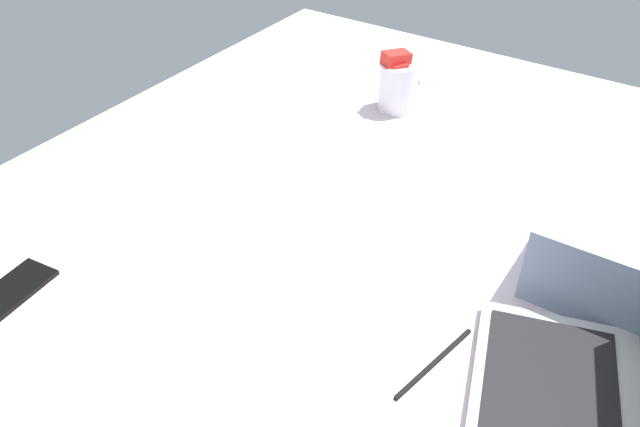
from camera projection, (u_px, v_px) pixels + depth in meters
bed_mattress at (340, 278)px, 118.72cm from camera, size 180.00×140.00×18.00cm
laptop at (592, 400)px, 81.20cm from camera, size 38.28×31.64×23.00cm
snack_cup at (398, 83)px, 148.19cm from camera, size 10.08×9.00×14.07cm
cell_phone at (10, 292)px, 102.27cm from camera, size 14.66×8.29×0.80cm
charger_cable at (434, 363)px, 91.12cm from camera, size 16.79×3.90×0.60cm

